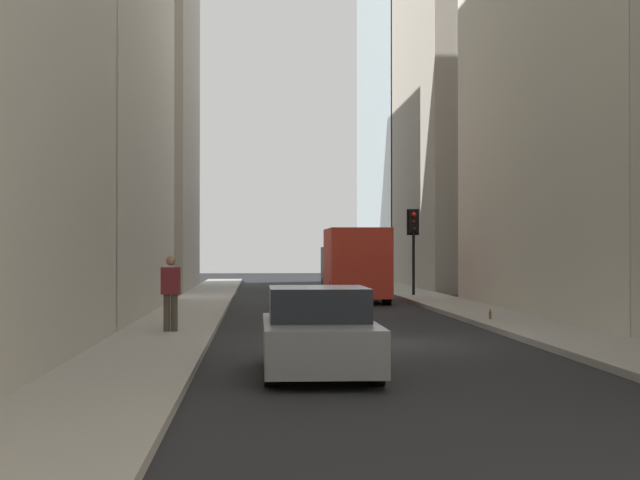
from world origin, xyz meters
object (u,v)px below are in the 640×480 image
(pedestrian, at_px, (171,290))
(discarded_bottle, at_px, (490,315))
(delivery_truck, at_px, (354,264))
(traffic_light_midblock, at_px, (414,232))
(hatchback_grey, at_px, (319,334))

(pedestrian, bearing_deg, discarded_bottle, -66.17)
(delivery_truck, relative_size, discarded_bottle, 23.93)
(traffic_light_midblock, height_order, discarded_bottle, traffic_light_midblock)
(hatchback_grey, height_order, pedestrian, pedestrian)
(delivery_truck, bearing_deg, discarded_bottle, -168.51)
(hatchback_grey, relative_size, discarded_bottle, 15.93)
(delivery_truck, bearing_deg, traffic_light_midblock, -45.84)
(traffic_light_midblock, bearing_deg, delivery_truck, 134.16)
(hatchback_grey, distance_m, pedestrian, 7.95)
(discarded_bottle, bearing_deg, traffic_light_midblock, -0.79)
(hatchback_grey, relative_size, traffic_light_midblock, 1.19)
(hatchback_grey, height_order, discarded_bottle, hatchback_grey)
(hatchback_grey, xyz_separation_m, pedestrian, (7.35, 3.00, 0.43))
(traffic_light_midblock, bearing_deg, pedestrian, 155.58)
(traffic_light_midblock, xyz_separation_m, pedestrian, (-18.82, 8.54, -1.70))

